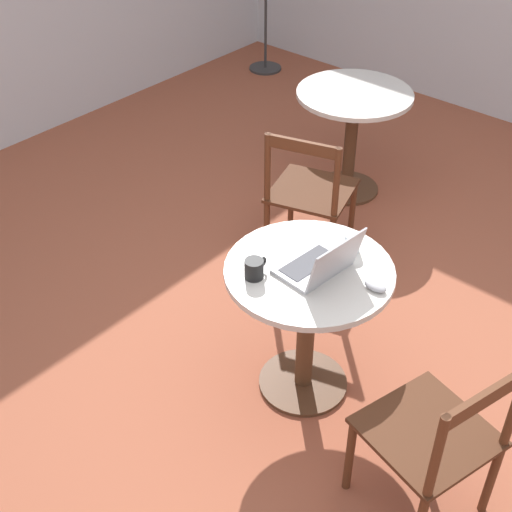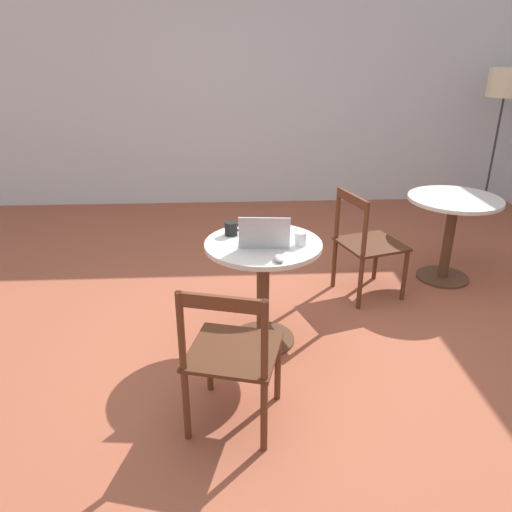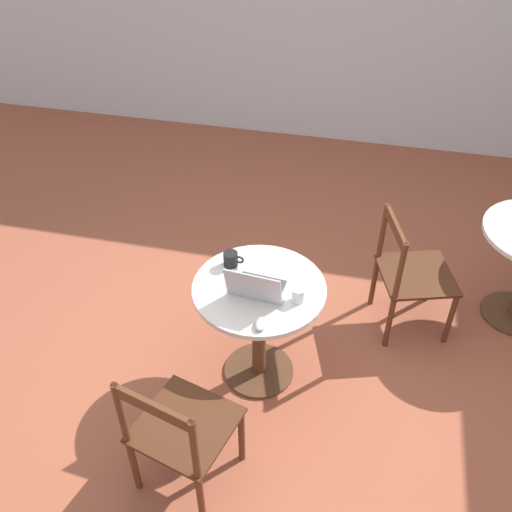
# 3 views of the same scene
# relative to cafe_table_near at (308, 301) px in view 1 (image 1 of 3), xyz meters

# --- Properties ---
(ground_plane) EXTENTS (16.00, 16.00, 0.00)m
(ground_plane) POSITION_rel_cafe_table_near_xyz_m (0.12, -0.02, -0.54)
(ground_plane) COLOR #9E5138
(cafe_table_near) EXTENTS (0.74, 0.74, 0.72)m
(cafe_table_near) POSITION_rel_cafe_table_near_xyz_m (0.00, 0.00, 0.00)
(cafe_table_near) COLOR #51331E
(cafe_table_near) RESTS_ON ground_plane
(cafe_table_mid) EXTENTS (0.74, 0.74, 0.72)m
(cafe_table_mid) POSITION_rel_cafe_table_near_xyz_m (1.62, 0.88, 0.00)
(cafe_table_mid) COLOR #51331E
(cafe_table_mid) RESTS_ON ground_plane
(chair_near_front) EXTENTS (0.55, 0.55, 0.85)m
(chair_near_front) POSITION_rel_cafe_table_near_xyz_m (-0.21, -0.79, -0.11)
(chair_near_front) COLOR #562D19
(chair_near_front) RESTS_ON ground_plane
(chair_mid_left) EXTENTS (0.56, 0.56, 0.85)m
(chair_mid_left) POSITION_rel_cafe_table_near_xyz_m (0.85, 0.64, -0.11)
(chair_mid_left) COLOR #562D19
(chair_mid_left) RESTS_ON ground_plane
(laptop) EXTENTS (0.33, 0.29, 0.22)m
(laptop) POSITION_rel_cafe_table_near_xyz_m (0.00, -0.05, 0.23)
(laptop) COLOR #B7B7BC
(laptop) RESTS_ON cafe_table_near
(mouse) EXTENTS (0.06, 0.10, 0.03)m
(mouse) POSITION_rel_cafe_table_near_xyz_m (0.07, -0.29, 0.20)
(mouse) COLOR #B7B7BC
(mouse) RESTS_ON cafe_table_near
(mug) EXTENTS (0.12, 0.08, 0.09)m
(mug) POSITION_rel_cafe_table_near_xyz_m (-0.20, 0.14, 0.23)
(mug) COLOR black
(mug) RESTS_ON cafe_table_near
(drinking_glass) EXTENTS (0.07, 0.07, 0.09)m
(drinking_glass) POSITION_rel_cafe_table_near_xyz_m (0.23, -0.06, 0.23)
(drinking_glass) COLOR silver
(drinking_glass) RESTS_ON cafe_table_near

